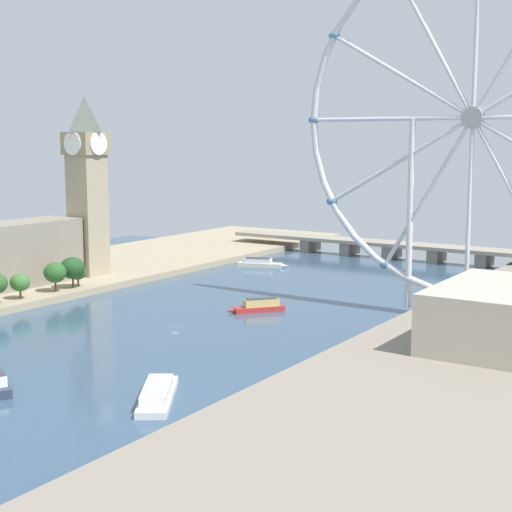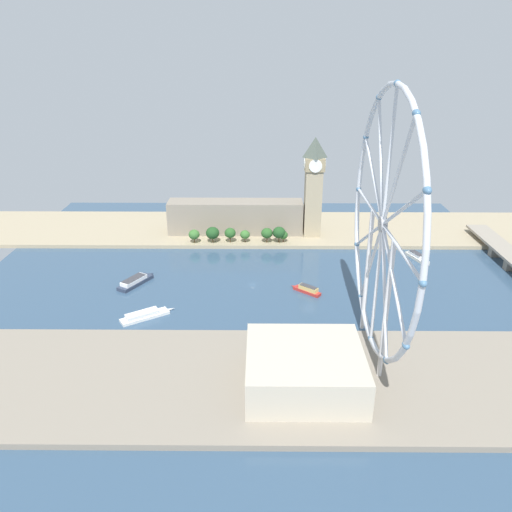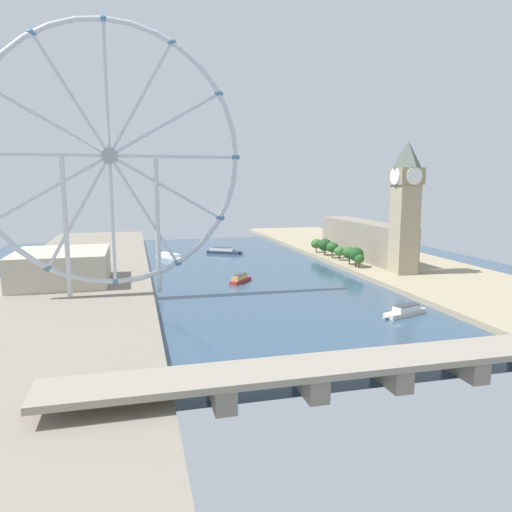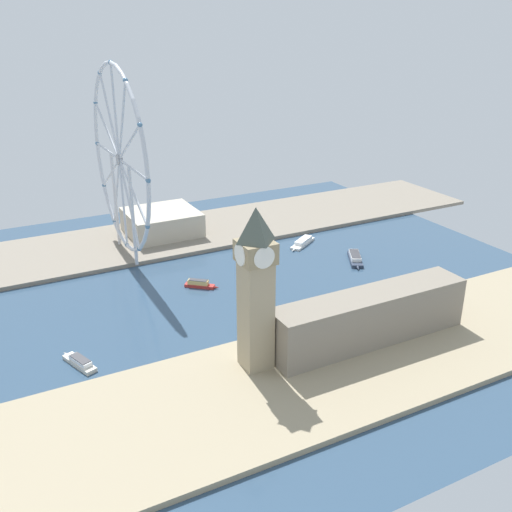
{
  "view_description": "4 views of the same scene",
  "coord_description": "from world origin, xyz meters",
  "px_view_note": "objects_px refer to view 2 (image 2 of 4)",
  "views": [
    {
      "loc": [
        174.1,
        -214.17,
        66.66
      ],
      "look_at": [
        -8.05,
        65.72,
        16.7
      ],
      "focal_mm": 54.78,
      "sensor_mm": 36.0,
      "label": 1
    },
    {
      "loc": [
        314.1,
        4.87,
        154.0
      ],
      "look_at": [
        -3.56,
        2.26,
        20.09
      ],
      "focal_mm": 35.1,
      "sensor_mm": 36.0,
      "label": 2
    },
    {
      "loc": [
        74.59,
        318.32,
        61.64
      ],
      "look_at": [
        1.48,
        34.0,
        15.53
      ],
      "focal_mm": 33.43,
      "sensor_mm": 36.0,
      "label": 3
    },
    {
      "loc": [
        -312.7,
        165.43,
        165.08
      ],
      "look_at": [
        5.57,
        -2.04,
        17.35
      ],
      "focal_mm": 40.51,
      "sensor_mm": 36.0,
      "label": 4
    }
  ],
  "objects_px": {
    "parliament_block": "(235,217)",
    "riverside_hall": "(305,369)",
    "clock_tower": "(314,186)",
    "ferris_wheel": "(383,225)",
    "tour_boat_2": "(417,257)",
    "tour_boat_1": "(135,281)",
    "tour_boat_3": "(144,315)",
    "tour_boat_0": "(307,290)"
  },
  "relations": [
    {
      "from": "parliament_block",
      "to": "riverside_hall",
      "type": "relative_size",
      "value": 2.1
    },
    {
      "from": "clock_tower",
      "to": "ferris_wheel",
      "type": "height_order",
      "value": "ferris_wheel"
    },
    {
      "from": "tour_boat_2",
      "to": "tour_boat_1",
      "type": "bearing_deg",
      "value": -97.34
    },
    {
      "from": "parliament_block",
      "to": "tour_boat_3",
      "type": "height_order",
      "value": "parliament_block"
    },
    {
      "from": "clock_tower",
      "to": "tour_boat_2",
      "type": "height_order",
      "value": "clock_tower"
    },
    {
      "from": "tour_boat_2",
      "to": "tour_boat_3",
      "type": "distance_m",
      "value": 214.64
    },
    {
      "from": "parliament_block",
      "to": "tour_boat_2",
      "type": "bearing_deg",
      "value": 69.94
    },
    {
      "from": "riverside_hall",
      "to": "tour_boat_3",
      "type": "bearing_deg",
      "value": -126.87
    },
    {
      "from": "riverside_hall",
      "to": "tour_boat_2",
      "type": "height_order",
      "value": "riverside_hall"
    },
    {
      "from": "tour_boat_1",
      "to": "tour_boat_2",
      "type": "distance_m",
      "value": 214.84
    },
    {
      "from": "tour_boat_2",
      "to": "riverside_hall",
      "type": "bearing_deg",
      "value": -51.87
    },
    {
      "from": "ferris_wheel",
      "to": "tour_boat_3",
      "type": "distance_m",
      "value": 153.3
    },
    {
      "from": "tour_boat_2",
      "to": "parliament_block",
      "type": "bearing_deg",
      "value": -129.86
    },
    {
      "from": "clock_tower",
      "to": "tour_boat_1",
      "type": "bearing_deg",
      "value": -54.86
    },
    {
      "from": "ferris_wheel",
      "to": "tour_boat_1",
      "type": "relative_size",
      "value": 4.33
    },
    {
      "from": "clock_tower",
      "to": "parliament_block",
      "type": "xyz_separation_m",
      "value": [
        -6.5,
        -65.79,
        -29.5
      ]
    },
    {
      "from": "parliament_block",
      "to": "tour_boat_1",
      "type": "xyz_separation_m",
      "value": [
        98.98,
        -65.63,
        -14.68
      ]
    },
    {
      "from": "riverside_hall",
      "to": "tour_boat_2",
      "type": "relative_size",
      "value": 2.02
    },
    {
      "from": "parliament_block",
      "to": "clock_tower",
      "type": "bearing_deg",
      "value": 84.36
    },
    {
      "from": "ferris_wheel",
      "to": "riverside_hall",
      "type": "bearing_deg",
      "value": -50.79
    },
    {
      "from": "tour_boat_0",
      "to": "tour_boat_1",
      "type": "height_order",
      "value": "tour_boat_1"
    },
    {
      "from": "tour_boat_1",
      "to": "tour_boat_3",
      "type": "height_order",
      "value": "tour_boat_1"
    },
    {
      "from": "ferris_wheel",
      "to": "tour_boat_1",
      "type": "bearing_deg",
      "value": -120.05
    },
    {
      "from": "riverside_hall",
      "to": "tour_boat_0",
      "type": "bearing_deg",
      "value": 174.2
    },
    {
      "from": "clock_tower",
      "to": "riverside_hall",
      "type": "xyz_separation_m",
      "value": [
        208.11,
        -23.12,
        -34.07
      ]
    },
    {
      "from": "parliament_block",
      "to": "tour_boat_0",
      "type": "height_order",
      "value": "parliament_block"
    },
    {
      "from": "clock_tower",
      "to": "tour_boat_0",
      "type": "relative_size",
      "value": 4.17
    },
    {
      "from": "tour_boat_2",
      "to": "tour_boat_3",
      "type": "xyz_separation_m",
      "value": [
        92.97,
        -193.46,
        -0.11
      ]
    },
    {
      "from": "tour_boat_3",
      "to": "tour_boat_2",
      "type": "bearing_deg",
      "value": -7.52
    },
    {
      "from": "parliament_block",
      "to": "riverside_hall",
      "type": "height_order",
      "value": "parliament_block"
    },
    {
      "from": "ferris_wheel",
      "to": "tour_boat_1",
      "type": "xyz_separation_m",
      "value": [
        -84.63,
        -146.28,
        -71.45
      ]
    },
    {
      "from": "tour_boat_0",
      "to": "tour_boat_2",
      "type": "bearing_deg",
      "value": -107.39
    },
    {
      "from": "tour_boat_1",
      "to": "ferris_wheel",
      "type": "bearing_deg",
      "value": -90.62
    },
    {
      "from": "tour_boat_0",
      "to": "tour_boat_2",
      "type": "height_order",
      "value": "tour_boat_0"
    },
    {
      "from": "riverside_hall",
      "to": "tour_boat_0",
      "type": "distance_m",
      "value": 104.98
    },
    {
      "from": "riverside_hall",
      "to": "tour_boat_1",
      "type": "relative_size",
      "value": 1.73
    },
    {
      "from": "tour_boat_0",
      "to": "tour_boat_2",
      "type": "distance_m",
      "value": 107.85
    },
    {
      "from": "ferris_wheel",
      "to": "clock_tower",
      "type": "bearing_deg",
      "value": -175.2
    },
    {
      "from": "riverside_hall",
      "to": "tour_boat_3",
      "type": "height_order",
      "value": "riverside_hall"
    },
    {
      "from": "parliament_block",
      "to": "ferris_wheel",
      "type": "xyz_separation_m",
      "value": [
        183.61,
        80.65,
        56.77
      ]
    },
    {
      "from": "tour_boat_3",
      "to": "tour_boat_0",
      "type": "bearing_deg",
      "value": -14.35
    },
    {
      "from": "ferris_wheel",
      "to": "tour_boat_2",
      "type": "relative_size",
      "value": 5.04
    }
  ]
}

